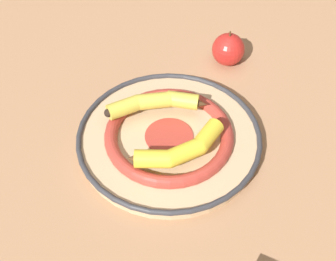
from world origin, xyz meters
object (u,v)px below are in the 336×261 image
(decorative_bowl, at_px, (168,138))
(apple, at_px, (228,49))
(banana_a, at_px, (156,103))
(banana_b, at_px, (180,150))

(decorative_bowl, distance_m, apple, 0.29)
(decorative_bowl, bearing_deg, apple, -74.38)
(banana_a, distance_m, banana_b, 0.13)
(banana_b, bearing_deg, apple, 41.53)
(decorative_bowl, distance_m, banana_b, 0.08)
(apple, bearing_deg, banana_a, 93.84)
(banana_b, relative_size, apple, 2.22)
(decorative_bowl, relative_size, banana_b, 1.88)
(decorative_bowl, relative_size, apple, 4.17)
(banana_b, distance_m, apple, 0.34)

